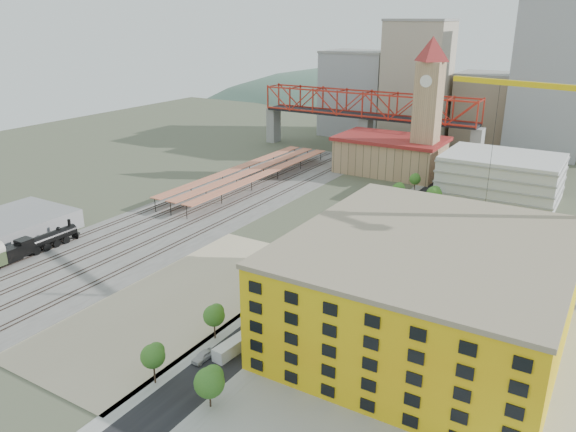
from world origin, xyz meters
The scene contains 31 objects.
ground centered at (0.00, 0.00, 0.00)m, with size 400.00×400.00×0.00m, color #474C38.
ballast_strip centered at (-36.00, 17.50, 0.03)m, with size 36.00×165.00×0.06m, color #605E59.
dirt_lot centered at (-4.00, -31.50, 0.03)m, with size 28.00×67.00×0.06m, color tan.
street_asphalt centered at (16.00, 15.00, 0.03)m, with size 12.00×170.00×0.06m, color black.
sidewalk_west centered at (10.50, 15.00, 0.02)m, with size 3.00×170.00×0.04m, color gray.
sidewalk_east centered at (21.50, 15.00, 0.02)m, with size 3.00×170.00×0.04m, color gray.
construction_pad centered at (45.00, -20.00, 0.03)m, with size 50.00×90.00×0.06m, color gray.
rail_tracks centered at (-37.80, 17.50, 0.15)m, with size 26.56×160.00×0.18m.
platform_canopies centered at (-41.00, 45.00, 3.99)m, with size 16.00×80.00×4.12m.
station_hall centered at (-5.00, 82.00, 6.67)m, with size 38.00×24.00×13.10m.
clock_tower centered at (8.00, 79.99, 28.70)m, with size 12.00×12.00×52.00m.
parking_garage centered at (36.00, 70.00, 7.00)m, with size 34.00×26.00×14.00m, color silver.
truss_bridge centered at (-25.00, 105.00, 18.86)m, with size 94.00×9.60×25.60m.
construction_building centered at (42.00, -20.00, 9.41)m, with size 44.60×50.60×18.80m.
warehouse centered at (-66.00, -30.00, 2.50)m, with size 22.00×32.00×5.00m, color gray.
street_trees centered at (16.00, 5.00, 0.00)m, with size 15.40×124.40×8.00m.
skyline centered at (7.47, 142.31, 22.81)m, with size 133.00×46.00×60.00m.
distant_hills centered at (45.28, 260.00, -79.54)m, with size 647.00×264.00×227.00m.
locomotive centered at (-50.00, -31.54, 2.26)m, with size 3.14×24.19×6.05m.
site_trailer_a centered at (16.00, -41.74, 1.18)m, with size 2.27×8.61×2.36m, color silver.
site_trailer_b centered at (16.00, -31.43, 1.43)m, with size 2.74×10.42×2.85m, color silver.
site_trailer_c centered at (16.00, -20.68, 1.27)m, with size 2.45×9.31×2.55m, color silver.
site_trailer_d centered at (16.00, -1.76, 1.27)m, with size 2.44×9.28×2.54m, color silver.
car_0 centered at (13.00, -46.33, 0.77)m, with size 1.81×4.49×1.53m, color #BDBDBD.
car_1 centered at (13.00, -22.01, 0.71)m, with size 1.51×4.32×1.42m, color gray.
car_2 centered at (13.00, -14.13, 0.76)m, with size 2.54×5.50×1.53m, color black.
car_3 centered at (13.00, 19.07, 0.69)m, with size 1.93×4.76×1.38m, color navy.
car_4 centered at (19.00, -24.58, 0.66)m, with size 1.55×3.86×1.32m, color silver.
car_5 centered at (19.00, -12.40, 0.72)m, with size 1.52×4.35×1.43m, color #AAABB0.
car_6 centered at (19.00, -5.72, 0.70)m, with size 2.33×5.06×1.41m, color black.
car_7 centered at (19.00, 25.80, 0.66)m, with size 1.84×4.53×1.31m, color navy.
Camera 1 is at (66.55, -107.28, 54.16)m, focal length 35.00 mm.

